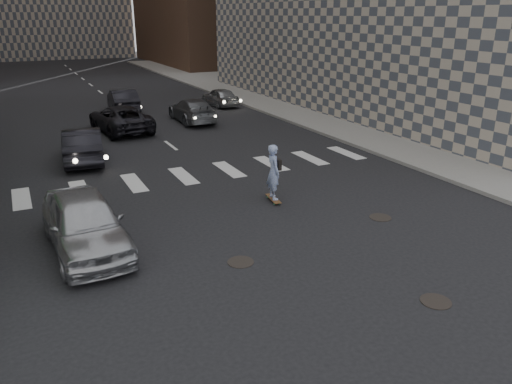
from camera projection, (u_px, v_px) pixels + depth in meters
ground at (330, 266)px, 12.96m from camera, size 160.00×160.00×0.00m
sidewalk_right at (341, 104)px, 35.85m from camera, size 13.00×80.00×0.15m
manhole_a at (436, 301)px, 11.34m from camera, size 0.70×0.70×0.02m
manhole_b at (241, 262)px, 13.14m from camera, size 0.70×0.70×0.02m
manhole_c at (380, 217)px, 16.01m from camera, size 0.70×0.70×0.02m
skateboarder at (274, 172)px, 17.08m from camera, size 0.57×1.05×2.03m
silver_sedan at (85, 223)px, 13.59m from camera, size 2.12×4.79×1.60m
traffic_car_a at (83, 145)px, 21.93m from camera, size 2.12×4.70×1.50m
traffic_car_b at (192, 110)px, 30.06m from camera, size 2.04×4.82×1.39m
traffic_car_c at (120, 119)px, 27.50m from camera, size 2.98×5.44×1.44m
traffic_car_d at (220, 97)px, 35.22m from camera, size 1.68×3.81×1.28m
traffic_car_e at (123, 101)px, 32.92m from camera, size 1.94×4.73×1.53m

